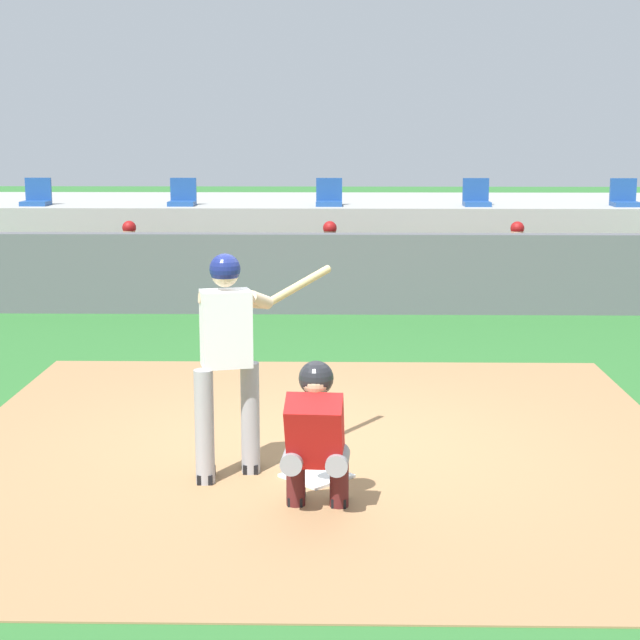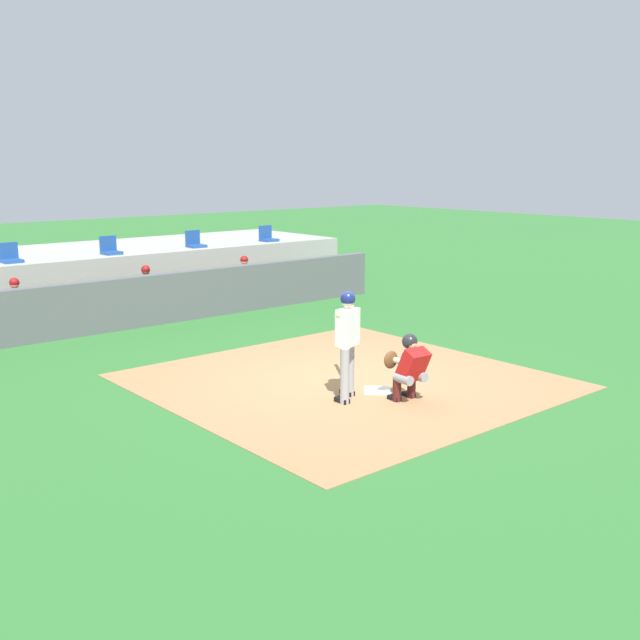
% 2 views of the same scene
% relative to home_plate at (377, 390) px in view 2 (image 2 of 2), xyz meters
% --- Properties ---
extents(ground_plane, '(80.00, 80.00, 0.00)m').
position_rel_home_plate_xyz_m(ground_plane, '(0.00, 0.80, -0.02)').
color(ground_plane, '#2D6B2D').
extents(dirt_infield, '(6.40, 6.40, 0.01)m').
position_rel_home_plate_xyz_m(dirt_infield, '(0.00, 0.80, -0.02)').
color(dirt_infield, '#9E754C').
rests_on(dirt_infield, ground).
extents(home_plate, '(0.62, 0.62, 0.02)m').
position_rel_home_plate_xyz_m(home_plate, '(0.00, 0.00, 0.00)').
color(home_plate, white).
rests_on(home_plate, dirt_infield).
extents(batter_at_plate, '(1.05, 1.10, 1.80)m').
position_rel_home_plate_xyz_m(batter_at_plate, '(-0.68, 0.01, 1.01)').
color(batter_at_plate, '#99999E').
rests_on(batter_at_plate, ground).
extents(catcher_crouched, '(0.50, 1.68, 1.13)m').
position_rel_home_plate_xyz_m(catcher_crouched, '(0.01, -0.69, 0.58)').
color(catcher_crouched, gray).
rests_on(catcher_crouched, ground).
extents(dugout_wall, '(13.00, 0.30, 1.20)m').
position_rel_home_plate_xyz_m(dugout_wall, '(0.00, 7.30, 0.58)').
color(dugout_wall, '#59595E').
rests_on(dugout_wall, ground).
extents(dugout_bench, '(11.80, 0.44, 0.45)m').
position_rel_home_plate_xyz_m(dugout_bench, '(0.00, 8.30, 0.20)').
color(dugout_bench, olive).
rests_on(dugout_bench, ground).
extents(dugout_player_0, '(0.49, 0.70, 1.30)m').
position_rel_home_plate_xyz_m(dugout_player_0, '(-3.17, 8.14, 0.65)').
color(dugout_player_0, '#939399').
rests_on(dugout_player_0, ground).
extents(dugout_player_1, '(0.49, 0.70, 1.30)m').
position_rel_home_plate_xyz_m(dugout_player_1, '(0.03, 8.14, 0.65)').
color(dugout_player_1, '#939399').
rests_on(dugout_player_1, ground).
extents(dugout_player_2, '(0.49, 0.70, 1.30)m').
position_rel_home_plate_xyz_m(dugout_player_2, '(3.00, 8.14, 0.65)').
color(dugout_player_2, '#939399').
rests_on(dugout_player_2, ground).
extents(stands_platform, '(15.00, 4.40, 1.40)m').
position_rel_home_plate_xyz_m(stands_platform, '(0.00, 11.70, 0.68)').
color(stands_platform, '#9E9E99').
rests_on(stands_platform, ground).
extents(stadium_seat_1, '(0.46, 0.46, 0.48)m').
position_rel_home_plate_xyz_m(stadium_seat_1, '(-2.60, 10.18, 1.51)').
color(stadium_seat_1, '#1E478C').
rests_on(stadium_seat_1, stands_platform).
extents(stadium_seat_2, '(0.46, 0.46, 0.48)m').
position_rel_home_plate_xyz_m(stadium_seat_2, '(0.00, 10.18, 1.51)').
color(stadium_seat_2, '#1E478C').
rests_on(stadium_seat_2, stands_platform).
extents(stadium_seat_3, '(0.46, 0.46, 0.48)m').
position_rel_home_plate_xyz_m(stadium_seat_3, '(2.60, 10.18, 1.51)').
color(stadium_seat_3, '#1E478C').
rests_on(stadium_seat_3, stands_platform).
extents(stadium_seat_4, '(0.46, 0.46, 0.48)m').
position_rel_home_plate_xyz_m(stadium_seat_4, '(5.20, 10.18, 1.51)').
color(stadium_seat_4, '#1E478C').
rests_on(stadium_seat_4, stands_platform).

